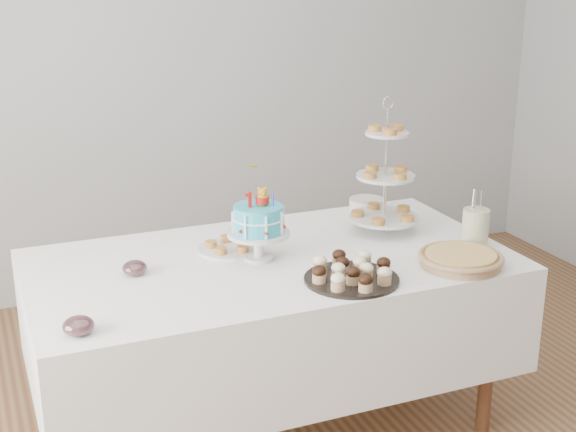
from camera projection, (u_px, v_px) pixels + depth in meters
name	position (u px, v px, depth m)	size (l,w,h in m)	color
walls	(301.00, 132.00, 2.77)	(5.04, 4.04, 2.70)	#A0A2A5
table	(271.00, 310.00, 3.29)	(1.92, 1.02, 0.77)	white
birthday_cake	(258.00, 235.00, 3.18)	(0.25, 0.25, 0.39)	silver
cupcake_tray	(352.00, 271.00, 2.99)	(0.36, 0.36, 0.08)	black
pie	(461.00, 259.00, 3.13)	(0.33, 0.33, 0.05)	tan
tiered_stand	(385.00, 177.00, 3.45)	(0.31, 0.31, 0.60)	silver
plate_stack	(367.00, 205.00, 3.79)	(0.16, 0.16, 0.06)	silver
pastry_plate	(229.00, 247.00, 3.30)	(0.26, 0.26, 0.04)	silver
jam_bowl_a	(78.00, 326.00, 2.57)	(0.10, 0.10, 0.06)	silver
jam_bowl_b	(135.00, 268.00, 3.05)	(0.10, 0.10, 0.06)	silver
utensil_pitcher	(475.00, 226.00, 3.33)	(0.12, 0.11, 0.25)	silver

